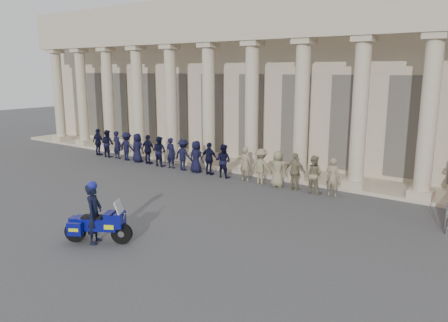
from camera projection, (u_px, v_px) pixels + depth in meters
ground at (153, 224)px, 14.32m from camera, size 90.00×90.00×0.00m
building at (334, 78)px, 25.06m from camera, size 40.00×12.50×9.00m
officer_rank at (190, 156)px, 21.65m from camera, size 15.31×0.60×1.58m
motorcycle at (99, 224)px, 12.71m from camera, size 1.82×1.34×1.30m
rider at (94, 212)px, 12.64m from camera, size 0.69×0.77×1.86m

